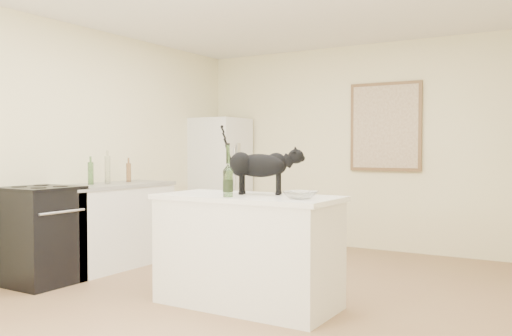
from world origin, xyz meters
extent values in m
plane|color=#91714D|center=(0.00, 0.00, 0.00)|extent=(5.50, 5.50, 0.00)
plane|color=#F9EFC1|center=(0.00, 2.75, 1.30)|extent=(4.50, 0.00, 4.50)
plane|color=#F9EFC1|center=(-2.25, 0.00, 1.30)|extent=(0.00, 5.50, 5.50)
cube|color=white|center=(0.10, -0.20, 0.43)|extent=(1.44, 0.67, 0.86)
cube|color=white|center=(0.10, -0.20, 0.88)|extent=(1.50, 0.70, 0.04)
cube|color=white|center=(-1.95, 0.30, 0.43)|extent=(0.60, 1.40, 0.86)
cube|color=gray|center=(-1.95, 0.30, 0.88)|extent=(0.62, 1.44, 0.04)
cube|color=black|center=(-1.95, -0.60, 0.45)|extent=(0.60, 0.60, 0.90)
cube|color=white|center=(-1.95, 2.35, 0.85)|extent=(0.68, 0.68, 1.70)
cube|color=brown|center=(0.30, 2.72, 1.55)|extent=(0.90, 0.03, 1.10)
cube|color=beige|center=(0.30, 2.70, 1.55)|extent=(0.82, 0.00, 1.02)
cylinder|color=#2A5321|center=(0.06, -0.42, 1.08)|extent=(0.10, 0.10, 0.37)
imported|color=white|center=(0.62, -0.28, 0.93)|extent=(0.25, 0.25, 0.06)
cube|color=beige|center=(-1.60, 2.33, 1.25)|extent=(0.04, 0.16, 0.20)
cylinder|color=brown|center=(-1.98, 0.60, 1.01)|extent=(0.06, 0.06, 0.21)
cylinder|color=#1B4E1B|center=(-2.00, 0.06, 1.02)|extent=(0.06, 0.06, 0.24)
cylinder|color=#A0ADA2|center=(-1.97, 0.27, 1.05)|extent=(0.06, 0.06, 0.30)
camera|label=1|loc=(2.44, -3.95, 1.28)|focal=38.49mm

